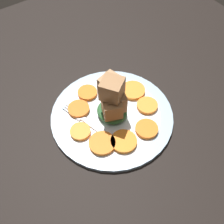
# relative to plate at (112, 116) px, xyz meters

# --- Properties ---
(table_slab) EXTENTS (1.20, 1.20, 0.02)m
(table_slab) POSITION_rel_plate_xyz_m (0.00, 0.00, -0.02)
(table_slab) COLOR black
(table_slab) RESTS_ON ground
(plate) EXTENTS (0.30, 0.30, 0.01)m
(plate) POSITION_rel_plate_xyz_m (0.00, 0.00, 0.00)
(plate) COLOR #99B7D1
(plate) RESTS_ON table_slab
(carrot_slice_0) EXTENTS (0.05, 0.05, 0.01)m
(carrot_slice_0) POSITION_rel_plate_xyz_m (0.08, 0.04, 0.01)
(carrot_slice_0) COLOR orange
(carrot_slice_0) RESTS_ON plate
(carrot_slice_1) EXTENTS (0.05, 0.05, 0.01)m
(carrot_slice_1) POSITION_rel_plate_xyz_m (0.03, 0.09, 0.01)
(carrot_slice_1) COLOR orange
(carrot_slice_1) RESTS_ON plate
(carrot_slice_2) EXTENTS (0.06, 0.06, 0.01)m
(carrot_slice_2) POSITION_rel_plate_xyz_m (-0.03, 0.09, 0.01)
(carrot_slice_2) COLOR orange
(carrot_slice_2) RESTS_ON plate
(carrot_slice_3) EXTENTS (0.06, 0.06, 0.01)m
(carrot_slice_3) POSITION_rel_plate_xyz_m (-0.08, 0.05, 0.01)
(carrot_slice_3) COLOR orange
(carrot_slice_3) RESTS_ON plate
(carrot_slice_4) EXTENTS (0.05, 0.05, 0.01)m
(carrot_slice_4) POSITION_rel_plate_xyz_m (-0.09, -0.01, 0.01)
(carrot_slice_4) COLOR orange
(carrot_slice_4) RESTS_ON plate
(carrot_slice_5) EXTENTS (0.05, 0.05, 0.01)m
(carrot_slice_5) POSITION_rel_plate_xyz_m (-0.06, -0.06, 0.01)
(carrot_slice_5) COLOR orange
(carrot_slice_5) RESTS_ON plate
(carrot_slice_6) EXTENTS (0.05, 0.05, 0.01)m
(carrot_slice_6) POSITION_rel_plate_xyz_m (0.00, -0.09, 0.01)
(carrot_slice_6) COLOR orange
(carrot_slice_6) RESTS_ON plate
(carrot_slice_7) EXTENTS (0.06, 0.06, 0.01)m
(carrot_slice_7) POSITION_rel_plate_xyz_m (0.06, -0.07, 0.01)
(carrot_slice_7) COLOR orange
(carrot_slice_7) RESTS_ON plate
(carrot_slice_8) EXTENTS (0.06, 0.06, 0.01)m
(carrot_slice_8) POSITION_rel_plate_xyz_m (0.08, -0.02, 0.01)
(carrot_slice_8) COLOR orange
(carrot_slice_8) RESTS_ON plate
(center_pile) EXTENTS (0.08, 0.07, 0.12)m
(center_pile) POSITION_rel_plate_xyz_m (-0.00, 0.00, 0.06)
(center_pile) COLOR #2D6033
(center_pile) RESTS_ON plate
(fork) EXTENTS (0.18, 0.06, 0.00)m
(fork) POSITION_rel_plate_xyz_m (-0.01, -0.06, 0.01)
(fork) COLOR silver
(fork) RESTS_ON plate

